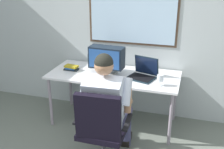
{
  "coord_description": "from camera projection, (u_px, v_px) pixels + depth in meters",
  "views": [
    {
      "loc": [
        0.95,
        -1.55,
        2.05
      ],
      "look_at": [
        0.11,
        1.25,
        0.91
      ],
      "focal_mm": 44.03,
      "sensor_mm": 36.0,
      "label": 1
    }
  ],
  "objects": [
    {
      "name": "crt_monitor",
      "position": [
        107.0,
        58.0,
        3.59
      ],
      "size": [
        0.46,
        0.22,
        0.37
      ],
      "color": "beige",
      "rests_on": "desk"
    },
    {
      "name": "desk",
      "position": [
        114.0,
        78.0,
        3.67
      ],
      "size": [
        1.72,
        0.75,
        0.73
      ],
      "color": "#988B99",
      "rests_on": "ground"
    },
    {
      "name": "office_chair",
      "position": [
        101.0,
        126.0,
        2.75
      ],
      "size": [
        0.58,
        0.53,
        0.96
      ],
      "color": "black",
      "rests_on": "ground"
    },
    {
      "name": "person_seated",
      "position": [
        107.0,
        105.0,
        2.93
      ],
      "size": [
        0.55,
        0.78,
        1.29
      ],
      "color": "#424267",
      "rests_on": "ground"
    },
    {
      "name": "desk_speaker",
      "position": [
        91.0,
        61.0,
        3.86
      ],
      "size": [
        0.07,
        0.1,
        0.2
      ],
      "color": "black",
      "rests_on": "desk"
    },
    {
      "name": "wine_glass",
      "position": [
        160.0,
        79.0,
        3.26
      ],
      "size": [
        0.08,
        0.08,
        0.14
      ],
      "color": "silver",
      "rests_on": "desk"
    },
    {
      "name": "book_stack",
      "position": [
        71.0,
        68.0,
        3.77
      ],
      "size": [
        0.2,
        0.13,
        0.07
      ],
      "color": "black",
      "rests_on": "desk"
    },
    {
      "name": "wall_rear",
      "position": [
        124.0,
        21.0,
        3.8
      ],
      "size": [
        5.95,
        0.08,
        2.71
      ],
      "color": "#B3BCBD",
      "rests_on": "ground"
    },
    {
      "name": "laptop",
      "position": [
        143.0,
        72.0,
        3.52
      ],
      "size": [
        0.4,
        0.38,
        0.26
      ],
      "color": "#15232C",
      "rests_on": "desk"
    }
  ]
}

